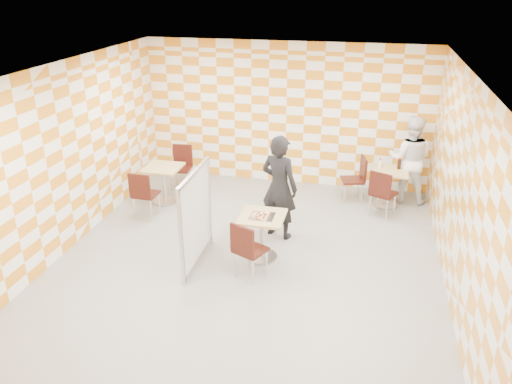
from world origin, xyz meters
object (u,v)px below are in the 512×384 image
at_px(chair_second_front, 382,190).
at_px(man_white, 410,159).
at_px(second_table, 388,181).
at_px(man_dark, 279,187).
at_px(chair_empty_near, 143,192).
at_px(chair_empty_far, 182,163).
at_px(main_table, 262,229).
at_px(chair_main_front, 247,247).
at_px(partition, 196,217).
at_px(soda_bottle, 399,164).
at_px(chair_second_side, 357,176).
at_px(sport_bottle, 380,164).
at_px(empty_table, 164,178).

distance_m(chair_second_front, man_white, 1.10).
height_order(second_table, man_dark, man_dark).
distance_m(chair_empty_near, man_white, 5.18).
distance_m(chair_second_front, chair_empty_far, 4.16).
height_order(main_table, second_table, same).
distance_m(chair_main_front, chair_empty_near, 2.81).
relative_size(chair_second_front, partition, 0.60).
xyz_separation_m(man_white, soda_bottle, (-0.20, -0.26, -0.02)).
bearing_deg(man_dark, second_table, -117.48).
bearing_deg(second_table, partition, -135.73).
height_order(chair_second_side, soda_bottle, soda_bottle).
relative_size(chair_empty_far, sport_bottle, 4.62).
relative_size(man_dark, soda_bottle, 7.93).
bearing_deg(soda_bottle, chair_empty_near, -159.83).
xyz_separation_m(main_table, sport_bottle, (1.79, 2.55, 0.33)).
height_order(man_dark, soda_bottle, man_dark).
relative_size(empty_table, chair_main_front, 0.81).
distance_m(chair_second_front, chair_empty_near, 4.41).
relative_size(chair_second_front, man_white, 0.53).
bearing_deg(chair_empty_near, sport_bottle, 21.37).
bearing_deg(second_table, empty_table, -169.17).
xyz_separation_m(chair_empty_near, man_white, (4.79, 1.95, 0.33)).
xyz_separation_m(chair_second_side, man_dark, (-1.26, -1.77, 0.37)).
relative_size(chair_second_front, chair_empty_far, 1.00).
bearing_deg(chair_empty_far, chair_second_front, -7.53).
relative_size(chair_empty_far, man_dark, 0.51).
distance_m(empty_table, soda_bottle, 4.61).
xyz_separation_m(second_table, chair_empty_near, (-4.41, -1.60, 0.04)).
bearing_deg(man_white, main_table, 57.43).
relative_size(empty_table, soda_bottle, 3.26).
bearing_deg(empty_table, man_dark, -19.28).
height_order(chair_main_front, chair_empty_near, same).
distance_m(chair_second_side, man_white, 1.06).
xyz_separation_m(chair_second_front, chair_second_side, (-0.47, 0.65, 0.00)).
bearing_deg(man_white, chair_second_front, 68.26).
bearing_deg(empty_table, chair_main_front, -45.67).
relative_size(chair_second_side, sport_bottle, 4.62).
relative_size(chair_empty_near, partition, 0.60).
bearing_deg(empty_table, second_table, 10.83).
bearing_deg(chair_second_side, second_table, -7.19).
relative_size(empty_table, man_dark, 0.41).
relative_size(second_table, chair_empty_near, 0.81).
xyz_separation_m(second_table, sport_bottle, (-0.19, 0.05, 0.33)).
bearing_deg(man_white, empty_table, 21.06).
relative_size(empty_table, chair_second_front, 0.81).
height_order(second_table, chair_second_side, chair_second_side).
relative_size(chair_main_front, partition, 0.60).
bearing_deg(man_white, sport_bottle, 34.47).
xyz_separation_m(main_table, man_white, (2.35, 2.84, 0.36)).
xyz_separation_m(empty_table, sport_bottle, (4.14, 0.88, 0.33)).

